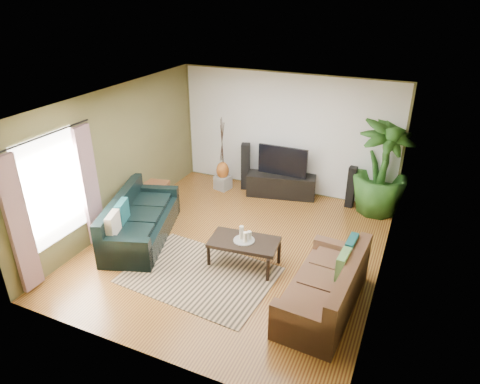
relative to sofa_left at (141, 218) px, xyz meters
The scene contains 28 objects.
floor 1.85m from the sofa_left, 12.45° to the left, with size 5.50×5.50×0.00m, color #9C6928.
ceiling 2.90m from the sofa_left, 12.45° to the left, with size 5.50×5.50×0.00m, color white.
wall_back 3.71m from the sofa_left, 60.76° to the left, with size 5.00×5.00×0.00m, color brown.
wall_front 3.09m from the sofa_left, 53.36° to the right, with size 5.00×5.00×0.00m, color brown.
wall_left 1.25m from the sofa_left, 152.43° to the left, with size 5.50×5.50×0.00m, color brown.
wall_right 4.37m from the sofa_left, ahead, with size 5.50×5.50×0.00m, color brown.
backwall_panel 3.70m from the sofa_left, 60.68° to the left, with size 4.90×4.90×0.00m, color white.
window_pane 1.72m from the sofa_left, 120.82° to the right, with size 1.80×1.80×0.00m, color white.
curtain_near 2.20m from the sofa_left, 108.94° to the right, with size 0.08×0.35×2.20m, color gray.
curtain_far 1.09m from the sofa_left, 145.53° to the right, with size 0.08×0.35×2.20m, color gray.
curtain_rod 2.33m from the sofa_left, 119.05° to the right, with size 0.03×0.03×1.90m, color black.
sofa_left is the anchor object (origin of this frame).
sofa_right 3.63m from the sofa_left, ahead, with size 1.97×0.88×0.85m, color brown.
area_rug 1.72m from the sofa_left, 21.02° to the right, with size 2.37×1.68×0.01m, color tan.
coffee_table 2.10m from the sofa_left, ahead, with size 1.15×0.63×0.47m, color black.
candle_tray 2.10m from the sofa_left, ahead, with size 0.36×0.36×0.02m, color gray.
candle_tall 2.04m from the sofa_left, ahead, with size 0.07×0.07×0.23m, color beige.
candle_mid 2.14m from the sofa_left, ahead, with size 0.07×0.07×0.18m, color silver.
candle_short 2.17m from the sofa_left, ahead, with size 0.07×0.07×0.15m, color beige.
tv_stand 3.31m from the sofa_left, 56.94° to the left, with size 1.53×0.46×0.51m, color black.
television 3.35m from the sofa_left, 57.13° to the left, with size 1.12×0.06×0.66m, color black.
speaker_left 2.97m from the sofa_left, 72.32° to the left, with size 0.20×0.22×1.10m, color black.
speaker_right 4.41m from the sofa_left, 40.95° to the left, with size 0.16×0.18×0.91m, color black.
potted_plant 4.88m from the sofa_left, 36.61° to the left, with size 1.12×1.12×2.01m, color #26541C.
plant_pot 4.85m from the sofa_left, 36.61° to the left, with size 0.37×0.37×0.29m, color black.
pedestal 2.61m from the sofa_left, 80.37° to the left, with size 0.32×0.32×0.32m, color gray.
vase 2.60m from the sofa_left, 80.37° to the left, with size 0.29×0.29×0.41m, color #934C1A.
side_table 1.30m from the sofa_left, 112.53° to the left, with size 0.50×0.50×0.53m, color brown.
Camera 1 is at (2.76, -5.99, 4.35)m, focal length 32.00 mm.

